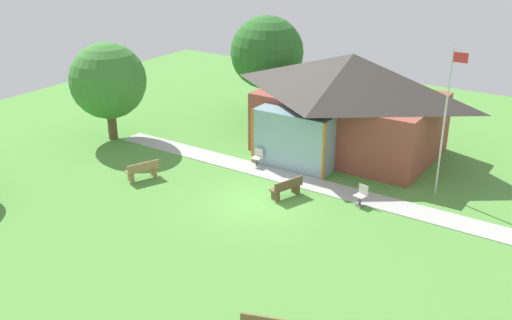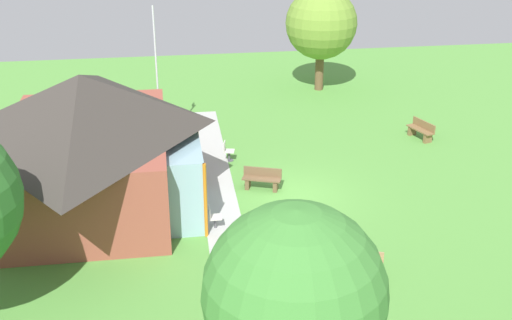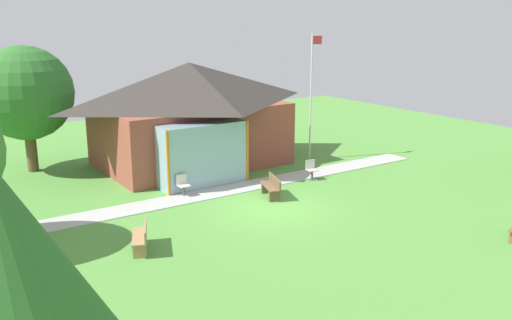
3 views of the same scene
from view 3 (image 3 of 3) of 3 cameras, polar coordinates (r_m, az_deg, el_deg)
name	(u,v)px [view 3 (image 3 of 3)]	position (r m, az deg, el deg)	size (l,w,h in m)	color
ground_plane	(270,207)	(21.08, 1.47, -4.86)	(44.00, 44.00, 0.00)	#54933D
pavilion	(191,112)	(26.70, -6.76, 4.90)	(9.39, 7.41, 4.92)	brown
footpath	(233,189)	(23.19, -2.42, -3.00)	(20.06, 1.30, 0.03)	#ADADA8
flagpole	(311,92)	(27.54, 5.74, 7.02)	(0.64, 0.08, 6.26)	silver
bench_mid_left	(141,238)	(17.57, -11.74, -7.86)	(1.01, 1.55, 0.84)	#9E7A51
bench_rear_near_path	(271,187)	(22.10, 1.59, -2.83)	(0.92, 1.56, 0.84)	brown
patio_chair_porch_left	(183,186)	(22.43, -7.53, -2.66)	(0.44, 0.44, 0.86)	beige
patio_chair_lawn_spare	(311,170)	(24.61, 5.74, -1.05)	(0.52, 0.52, 0.86)	beige
tree_behind_pavilion_left	(26,93)	(27.25, -22.66, 6.36)	(4.28, 4.28, 5.80)	brown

